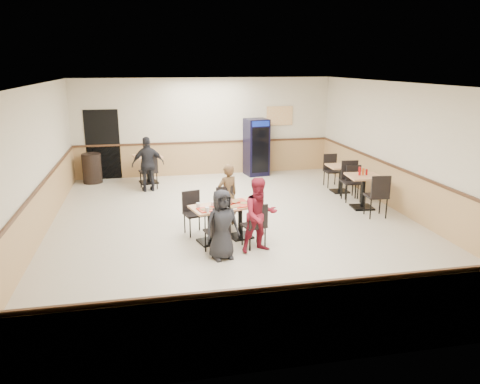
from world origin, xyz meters
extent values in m
plane|color=beige|center=(0.00, 0.00, 0.00)|extent=(10.00, 10.00, 0.00)
plane|color=silver|center=(0.00, 0.00, 3.00)|extent=(10.00, 10.00, 0.00)
plane|color=beige|center=(0.00, 5.00, 1.50)|extent=(8.00, 0.00, 8.00)
plane|color=beige|center=(0.00, -5.00, 1.50)|extent=(8.00, 0.00, 8.00)
plane|color=beige|center=(-4.00, 0.00, 1.50)|extent=(0.00, 10.00, 10.00)
plane|color=beige|center=(4.00, 0.00, 1.50)|extent=(0.00, 10.00, 10.00)
cube|color=tan|center=(0.00, 4.99, 0.50)|extent=(7.98, 0.03, 1.00)
cube|color=tan|center=(3.98, 0.00, 0.50)|extent=(0.03, 9.98, 1.00)
cube|color=#472B19|center=(0.00, 4.97, 1.03)|extent=(7.98, 0.04, 0.06)
cube|color=black|center=(-3.10, 4.98, 1.05)|extent=(1.00, 0.02, 2.10)
cube|color=orange|center=(2.40, 4.96, 1.80)|extent=(0.85, 0.02, 0.60)
cube|color=black|center=(-0.70, -0.90, 0.02)|extent=(0.52, 0.52, 0.04)
cylinder|color=black|center=(-0.70, -0.90, 0.36)|extent=(0.09, 0.09, 0.65)
cube|color=tan|center=(-0.70, -0.90, 0.70)|extent=(0.82, 0.82, 0.04)
cube|color=black|center=(-0.05, -0.73, 0.02)|extent=(0.52, 0.52, 0.04)
cylinder|color=black|center=(-0.05, -0.73, 0.36)|extent=(0.09, 0.09, 0.65)
cube|color=tan|center=(-0.05, -0.73, 0.70)|extent=(0.82, 0.82, 0.04)
imported|color=black|center=(-0.59, -1.71, 0.64)|extent=(0.70, 0.54, 1.28)
imported|color=maroon|center=(0.15, -1.52, 0.71)|extent=(0.78, 0.66, 1.42)
imported|color=brown|center=(-0.17, 0.08, 0.67)|extent=(0.58, 0.49, 1.35)
imported|color=black|center=(-1.80, 3.27, 0.75)|extent=(0.93, 0.50, 1.51)
cube|color=#AF1B0B|center=(-0.02, -0.87, 0.73)|extent=(0.50, 0.41, 0.02)
cube|color=#AF1B0B|center=(-0.13, -0.63, 0.73)|extent=(0.50, 0.41, 0.02)
cube|color=#AF1B0B|center=(-0.72, -1.02, 0.73)|extent=(0.50, 0.41, 0.02)
cylinder|color=white|center=(-0.77, -1.03, 0.72)|extent=(0.22, 0.22, 0.01)
cube|color=#A3633F|center=(-0.77, -1.03, 0.73)|extent=(0.30, 0.27, 0.02)
cylinder|color=white|center=(-0.24, -0.97, 0.72)|extent=(0.22, 0.22, 0.01)
cube|color=#A3633F|center=(-0.24, -0.97, 0.73)|extent=(0.29, 0.24, 0.02)
cylinder|color=white|center=(-0.43, -1.00, 0.72)|extent=(0.22, 0.22, 0.01)
cube|color=#A3633F|center=(-0.43, -1.00, 0.73)|extent=(0.25, 0.16, 0.02)
cylinder|color=white|center=(-0.14, -0.60, 0.72)|extent=(0.22, 0.22, 0.01)
cube|color=#A3633F|center=(-0.14, -0.60, 0.73)|extent=(0.28, 0.29, 0.02)
cylinder|color=white|center=(0.06, -0.80, 0.72)|extent=(0.22, 0.22, 0.01)
cube|color=#A3633F|center=(0.06, -0.80, 0.73)|extent=(0.27, 0.20, 0.02)
cylinder|color=white|center=(-0.78, -1.17, 0.76)|extent=(0.08, 0.08, 0.10)
cylinder|color=white|center=(-0.59, -1.14, 0.76)|extent=(0.08, 0.08, 0.10)
cylinder|color=white|center=(-0.91, -0.85, 0.76)|extent=(0.08, 0.08, 0.10)
cylinder|color=white|center=(-0.62, -0.83, 0.76)|extent=(0.08, 0.08, 0.10)
cylinder|color=#9DA4AF|center=(-0.34, -0.76, 0.78)|extent=(0.07, 0.07, 0.12)
cylinder|color=#9DA4AF|center=(-0.27, -0.78, 0.78)|extent=(0.07, 0.07, 0.12)
cylinder|color=#9DA4AF|center=(-0.34, -0.77, 0.78)|extent=(0.07, 0.07, 0.12)
ellipsoid|color=silver|center=(-0.35, -0.83, 0.77)|extent=(0.14, 0.14, 0.10)
cube|color=black|center=(3.26, 0.61, 0.02)|extent=(0.54, 0.54, 0.04)
cylinder|color=black|center=(3.26, 0.61, 0.41)|extent=(0.10, 0.10, 0.74)
cube|color=tan|center=(3.26, 0.61, 0.80)|extent=(0.83, 0.83, 0.04)
cube|color=black|center=(3.33, 2.12, 0.02)|extent=(0.45, 0.45, 0.04)
cylinder|color=black|center=(3.33, 2.12, 0.38)|extent=(0.09, 0.09, 0.67)
cube|color=tan|center=(3.33, 2.12, 0.72)|extent=(0.71, 0.71, 0.04)
cylinder|color=#A20B0B|center=(3.16, 0.66, 0.92)|extent=(0.06, 0.06, 0.20)
cylinder|color=#CA5A1B|center=(3.25, 0.66, 0.90)|extent=(0.06, 0.06, 0.17)
cylinder|color=#A20B0B|center=(3.34, 0.66, 0.89)|extent=(0.05, 0.05, 0.14)
cube|color=black|center=(-1.80, 4.20, 0.02)|extent=(0.59, 0.59, 0.04)
cylinder|color=black|center=(-1.80, 4.20, 0.41)|extent=(0.10, 0.10, 0.74)
cube|color=tan|center=(-1.80, 4.20, 0.80)|extent=(0.91, 0.91, 0.04)
cube|color=black|center=(1.56, 4.60, 0.88)|extent=(0.75, 0.74, 1.76)
cube|color=black|center=(1.61, 4.27, 0.84)|extent=(0.54, 0.10, 1.39)
cube|color=navy|center=(1.61, 4.26, 1.65)|extent=(0.55, 0.10, 0.17)
cylinder|color=black|center=(-3.42, 4.55, 0.44)|extent=(0.55, 0.55, 0.87)
camera|label=1|loc=(-1.86, -9.47, 3.41)|focal=35.00mm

